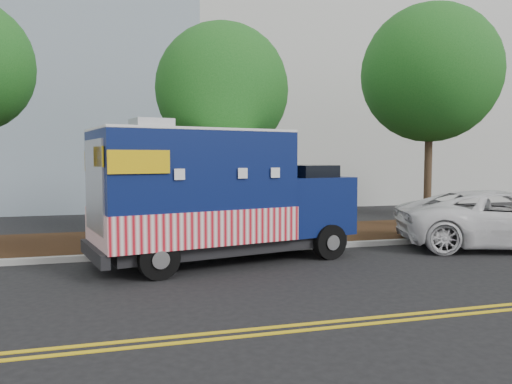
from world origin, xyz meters
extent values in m
plane|color=black|center=(0.00, 0.00, 0.00)|extent=(120.00, 120.00, 0.00)
cube|color=#9E9E99|center=(0.00, 1.40, 0.07)|extent=(120.00, 0.18, 0.15)
cube|color=black|center=(0.00, 3.50, 0.07)|extent=(120.00, 4.00, 0.15)
cube|color=gold|center=(0.00, -4.45, 0.01)|extent=(120.00, 0.10, 0.01)
cube|color=gold|center=(0.00, -4.70, 0.01)|extent=(120.00, 0.10, 0.01)
cylinder|color=#38281C|center=(1.16, 3.06, 1.78)|extent=(0.26, 0.26, 3.57)
sphere|color=#175418|center=(1.16, 3.06, 4.54)|extent=(3.89, 3.89, 3.89)
cylinder|color=#38281C|center=(8.48, 3.49, 2.12)|extent=(0.26, 0.26, 4.25)
sphere|color=#175418|center=(8.48, 3.49, 5.41)|extent=(4.66, 4.66, 4.66)
cube|color=#473828|center=(-2.01, 1.55, 1.20)|extent=(0.06, 0.06, 2.40)
cube|color=black|center=(0.75, 0.54, 0.44)|extent=(6.18, 3.24, 0.29)
cube|color=#0B174D|center=(-0.17, 0.33, 1.89)|extent=(4.84, 3.33, 2.52)
cube|color=#BA0B1A|center=(-0.17, 0.33, 1.00)|extent=(4.89, 3.40, 0.79)
cube|color=white|center=(-0.17, 0.33, 3.17)|extent=(4.84, 3.33, 0.06)
cube|color=#B7B7BA|center=(-1.09, 0.12, 3.31)|extent=(1.01, 1.01, 0.23)
cube|color=#0B174D|center=(2.91, 1.03, 1.31)|extent=(2.34, 2.62, 1.47)
cube|color=black|center=(2.85, 1.01, 2.02)|extent=(1.48, 2.23, 0.68)
cube|color=black|center=(3.85, 1.24, 0.82)|extent=(0.54, 2.07, 0.32)
cube|color=black|center=(-2.37, -0.17, 0.47)|extent=(0.71, 2.35, 0.29)
cube|color=#B7B7BA|center=(-2.34, -0.16, 1.94)|extent=(0.46, 1.85, 2.00)
cube|color=#B7B7BA|center=(-0.14, 1.62, 1.94)|extent=(1.85, 0.46, 1.16)
cube|color=#E4B50C|center=(-1.43, -1.24, 2.47)|extent=(1.23, 0.30, 0.47)
cube|color=#E4B50C|center=(-1.98, 1.21, 2.47)|extent=(1.23, 0.30, 0.47)
cylinder|color=black|center=(3.24, 0.00, 0.44)|extent=(0.93, 0.48, 0.88)
cylinder|color=black|center=(2.77, 2.10, 0.44)|extent=(0.93, 0.48, 0.88)
cylinder|color=black|center=(-1.06, -0.97, 0.44)|extent=(0.93, 0.48, 0.88)
cylinder|color=black|center=(-1.53, 1.12, 0.44)|extent=(0.93, 0.48, 0.88)
imported|color=white|center=(8.63, 0.07, 0.81)|extent=(6.41, 4.47, 1.62)
camera|label=1|loc=(-1.89, -11.45, 2.56)|focal=35.00mm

